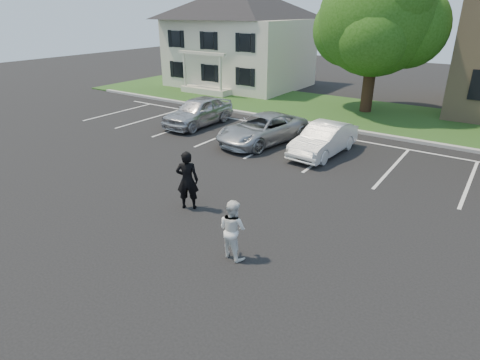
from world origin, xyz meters
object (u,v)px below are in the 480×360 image
at_px(car_silver_minivan, 262,129).
at_px(car_silver_west, 198,111).
at_px(man_black_suit, 187,180).
at_px(car_white_sedan, 324,139).
at_px(man_white_shirt, 233,229).
at_px(tree, 379,20).
at_px(house, 240,37).

bearing_deg(car_silver_minivan, car_silver_west, -177.08).
height_order(man_black_suit, car_silver_minivan, man_black_suit).
bearing_deg(car_silver_west, car_white_sedan, -4.07).
xyz_separation_m(man_black_suit, man_white_shirt, (2.79, -1.45, -0.16)).
relative_size(tree, car_silver_west, 1.93).
bearing_deg(man_black_suit, tree, -123.37).
distance_m(house, car_white_sedan, 17.85).
height_order(man_white_shirt, car_silver_west, man_white_shirt).
bearing_deg(house, man_white_shirt, -56.02).
relative_size(man_black_suit, car_silver_minivan, 0.40).
xyz_separation_m(tree, car_silver_minivan, (-2.21, -8.97, -4.67)).
height_order(tree, car_silver_minivan, tree).
relative_size(man_black_suit, car_silver_west, 0.43).
relative_size(tree, man_black_suit, 4.52).
height_order(house, man_black_suit, house).
bearing_deg(man_white_shirt, man_black_suit, -18.29).
relative_size(man_black_suit, man_white_shirt, 1.20).
xyz_separation_m(man_white_shirt, car_silver_minivan, (-4.40, 8.69, -0.13)).
bearing_deg(house, car_silver_minivan, -51.57).
relative_size(house, car_white_sedan, 2.49).
height_order(house, car_white_sedan, house).
bearing_deg(man_white_shirt, car_white_sedan, -72.37).
relative_size(man_black_suit, car_white_sedan, 0.47).
xyz_separation_m(house, car_white_sedan, (12.76, -12.08, -3.15)).
distance_m(house, man_black_suit, 22.62).
xyz_separation_m(house, car_silver_west, (5.11, -11.48, -3.05)).
bearing_deg(man_white_shirt, tree, -73.73).
distance_m(tree, car_white_sedan, 10.07).
bearing_deg(car_silver_minivan, house, 140.02).
xyz_separation_m(man_black_suit, car_silver_west, (-6.16, 7.93, -0.20)).
distance_m(tree, man_black_suit, 16.79).
bearing_deg(house, car_silver_west, -66.00).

